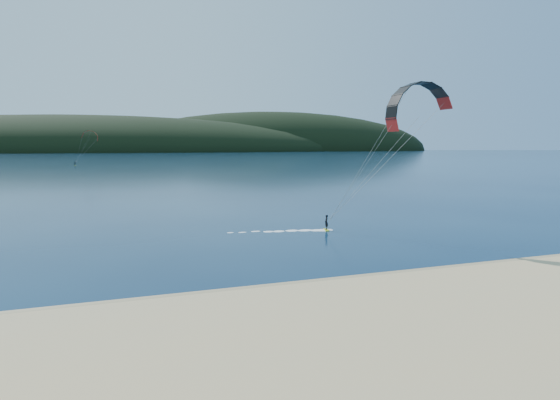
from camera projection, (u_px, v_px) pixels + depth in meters
name	position (u px, v px, depth m)	size (l,w,h in m)	color
ground	(268.00, 321.00, 23.12)	(1800.00, 1800.00, 0.00)	#071C35
wet_sand	(246.00, 293.00, 27.34)	(220.00, 2.50, 0.10)	#8D7D52
headland	(131.00, 152.00, 723.89)	(1200.00, 310.00, 140.00)	black
kitesurfer_near	(413.00, 122.00, 44.04)	(21.63, 8.41, 15.10)	#C5D318
kitesurfer_far	(90.00, 139.00, 202.78)	(11.28, 6.66, 14.90)	#C5D318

